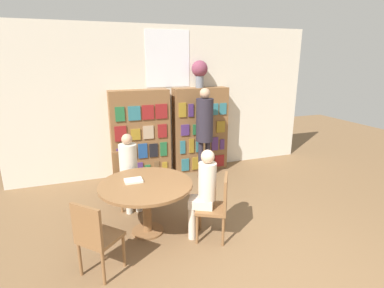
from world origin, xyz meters
name	(u,v)px	position (x,y,z in m)	size (l,w,h in m)	color
ground_plane	(266,287)	(0.00, 0.00, 0.00)	(16.00, 16.00, 0.00)	brown
wall_back	(168,101)	(0.00, 3.79, 1.51)	(6.40, 0.07, 3.00)	beige
bookshelf_left	(141,135)	(-0.64, 3.59, 0.89)	(1.17, 0.34, 1.78)	brown
bookshelf_right	(200,130)	(0.64, 3.59, 0.89)	(1.17, 0.34, 1.78)	brown
flower_vase	(200,71)	(0.62, 3.60, 2.12)	(0.33, 0.33, 0.55)	slate
reading_table	(146,191)	(-0.97, 1.49, 0.62)	(1.26, 1.26, 0.74)	brown
chair_near_camera	(95,235)	(-1.67, 0.82, 0.51)	(0.57, 0.57, 0.90)	brown
chair_left_side	(127,175)	(-1.10, 2.45, 0.51)	(0.45, 0.45, 0.90)	brown
chair_far_side	(217,204)	(-0.12, 1.03, 0.51)	(0.54, 0.54, 0.90)	brown
seated_reader_left	(129,167)	(-1.08, 2.27, 0.71)	(0.32, 0.40, 1.24)	beige
seated_reader_right	(204,190)	(-0.28, 1.11, 0.70)	(0.39, 0.36, 1.25)	beige
librarian_standing	(205,123)	(0.53, 3.09, 1.13)	(0.34, 0.61, 1.82)	#28232D
open_book_on_table	(133,181)	(-1.12, 1.61, 0.75)	(0.24, 0.18, 0.03)	silver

